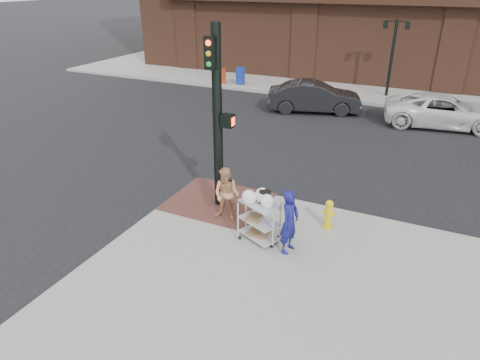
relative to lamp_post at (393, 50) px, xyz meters
The scene contains 13 objects.
ground 16.34m from the lamp_post, 97.13° to the right, with size 220.00×220.00×0.00m, color black.
brick_curb_ramp 15.52m from the lamp_post, 99.77° to the right, with size 2.80×2.40×0.01m, color #543127.
lamp_post is the anchor object (origin of this frame).
parking_sign 10.64m from the lamp_post, behind, with size 0.05×0.05×2.20m, color black.
traffic_signal_pole 15.43m from the lamp_post, 99.24° to the right, with size 0.61×0.51×5.00m.
woman_blue 16.66m from the lamp_post, 89.66° to the right, with size 0.58×0.38×1.60m, color navy.
pedestrian_tan 16.09m from the lamp_post, 96.85° to the right, with size 0.73×0.57×1.50m, color tan.
sedan_dark 5.56m from the lamp_post, 123.42° to the right, with size 1.59×4.56×1.50m, color black.
minivan_white 5.46m from the lamp_post, 53.97° to the right, with size 2.35×5.10×1.42m, color silver.
utility_cart 16.55m from the lamp_post, 92.54° to the right, with size 1.13×0.92×1.38m.
fire_hydrant 15.29m from the lamp_post, 87.41° to the right, with size 0.38×0.26×0.80m.
newsbox_red 9.93m from the lamp_post, behind, with size 0.38×0.34×0.91m, color #A02912.
newsbox_blue 8.81m from the lamp_post, behind, with size 0.43×0.39×1.02m, color navy.
Camera 1 is at (4.74, -8.85, 6.11)m, focal length 32.00 mm.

